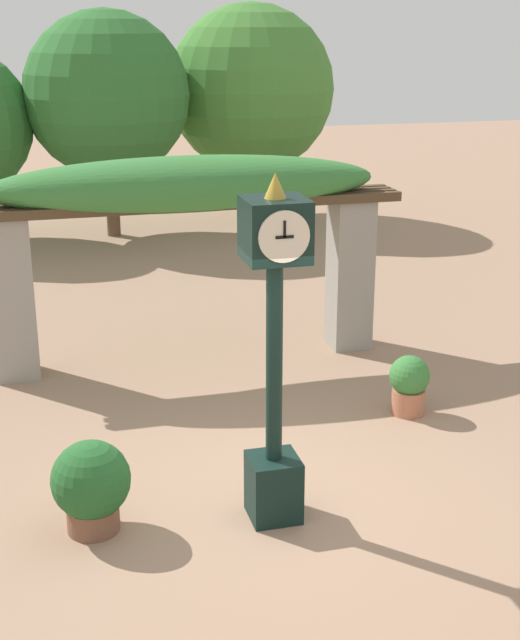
# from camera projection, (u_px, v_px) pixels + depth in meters

# --- Properties ---
(ground_plane) EXTENTS (60.00, 60.00, 0.00)m
(ground_plane) POSITION_uv_depth(u_px,v_px,m) (265.00, 500.00, 8.40)
(ground_plane) COLOR #9E7A60
(pedestal_clock) EXTENTS (0.52, 0.57, 3.14)m
(pedestal_clock) POSITION_uv_depth(u_px,v_px,m) (275.00, 348.00, 7.62)
(pedestal_clock) COLOR black
(pedestal_clock) RESTS_ON ground
(pergola) EXTENTS (5.57, 1.13, 2.71)m
(pergola) POSITION_uv_depth(u_px,v_px,m) (187.00, 207.00, 11.25)
(pergola) COLOR gray
(pergola) RESTS_ON ground
(potted_plant_near_left) EXTENTS (0.70, 0.70, 0.85)m
(potted_plant_near_left) POSITION_uv_depth(u_px,v_px,m) (91.00, 485.00, 7.78)
(potted_plant_near_left) COLOR brown
(potted_plant_near_left) RESTS_ON ground
(potted_plant_near_right) EXTENTS (0.46, 0.46, 0.70)m
(potted_plant_near_right) POSITION_uv_depth(u_px,v_px,m) (409.00, 383.00, 10.16)
(potted_plant_near_right) COLOR #B26B4C
(potted_plant_near_right) RESTS_ON ground
(tree_line) EXTENTS (9.57, 4.48, 4.71)m
(tree_line) POSITION_uv_depth(u_px,v_px,m) (137.00, 99.00, 18.51)
(tree_line) COLOR brown
(tree_line) RESTS_ON ground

